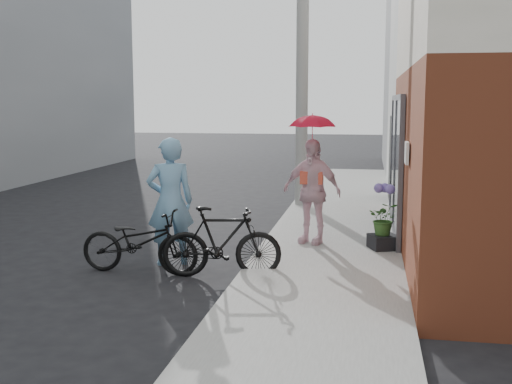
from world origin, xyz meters
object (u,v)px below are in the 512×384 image
(officer, at_px, (170,201))
(bike_left, at_px, (140,242))
(bike_right, at_px, (222,242))
(utility_pole, at_px, (302,57))
(kimono_woman, at_px, (312,191))
(planter, at_px, (384,242))

(officer, bearing_deg, bike_left, 42.40)
(bike_left, height_order, bike_right, bike_right)
(utility_pole, bearing_deg, officer, -105.00)
(kimono_woman, bearing_deg, utility_pole, 117.61)
(planter, bearing_deg, utility_pole, 112.97)
(utility_pole, bearing_deg, planter, -67.03)
(planter, bearing_deg, bike_right, -143.87)
(bike_left, bearing_deg, kimono_woman, -48.52)
(officer, distance_m, kimono_woman, 2.47)
(officer, distance_m, bike_left, 0.84)
(officer, bearing_deg, utility_pole, -126.29)
(utility_pole, distance_m, bike_left, 6.94)
(officer, height_order, planter, officer)
(utility_pole, relative_size, planter, 16.21)
(bike_right, xyz_separation_m, kimono_woman, (1.11, 1.95, 0.49))
(officer, height_order, bike_left, officer)
(officer, xyz_separation_m, kimono_woman, (2.06, 1.37, 0.02))
(bike_left, bearing_deg, utility_pole, -14.51)
(officer, xyz_separation_m, bike_left, (-0.29, -0.59, -0.52))
(bike_right, height_order, planter, bike_right)
(bike_right, xyz_separation_m, planter, (2.32, 1.69, -0.28))
(utility_pole, distance_m, bike_right, 6.71)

